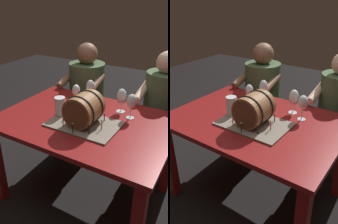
% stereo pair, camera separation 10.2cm
% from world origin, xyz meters
% --- Properties ---
extents(ground_plane, '(8.00, 8.00, 0.00)m').
position_xyz_m(ground_plane, '(0.00, 0.00, 0.00)').
color(ground_plane, black).
extents(dining_table, '(1.28, 0.91, 0.74)m').
position_xyz_m(dining_table, '(0.00, 0.00, 0.63)').
color(dining_table, maroon).
rests_on(dining_table, ground).
extents(barrel_cake, '(0.50, 0.34, 0.24)m').
position_xyz_m(barrel_cake, '(0.04, -0.08, 0.84)').
color(barrel_cake, gray).
rests_on(barrel_cake, dining_table).
extents(wine_glass_rose, '(0.07, 0.07, 0.19)m').
position_xyz_m(wine_glass_rose, '(0.18, 0.25, 0.86)').
color(wine_glass_rose, white).
rests_on(wine_glass_rose, dining_table).
extents(wine_glass_amber, '(0.07, 0.07, 0.17)m').
position_xyz_m(wine_glass_amber, '(-0.21, 0.21, 0.85)').
color(wine_glass_amber, white).
rests_on(wine_glass_amber, dining_table).
extents(wine_glass_empty, '(0.07, 0.07, 0.19)m').
position_xyz_m(wine_glass_empty, '(0.28, 0.19, 0.87)').
color(wine_glass_empty, white).
rests_on(wine_glass_empty, dining_table).
extents(wine_glass_red, '(0.07, 0.07, 0.20)m').
position_xyz_m(wine_glass_red, '(-0.11, 0.28, 0.87)').
color(wine_glass_red, white).
rests_on(wine_glass_red, dining_table).
extents(beer_pint, '(0.08, 0.08, 0.15)m').
position_xyz_m(beer_pint, '(-0.19, -0.05, 0.81)').
color(beer_pint, white).
rests_on(beer_pint, dining_table).
extents(person_seated_left, '(0.42, 0.50, 1.15)m').
position_xyz_m(person_seated_left, '(-0.39, 0.70, 0.55)').
color(person_seated_left, '#2A3A24').
rests_on(person_seated_left, ground).
extents(person_seated_right, '(0.37, 0.46, 1.15)m').
position_xyz_m(person_seated_right, '(0.39, 0.70, 0.53)').
color(person_seated_right, '#2A3A24').
rests_on(person_seated_right, ground).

